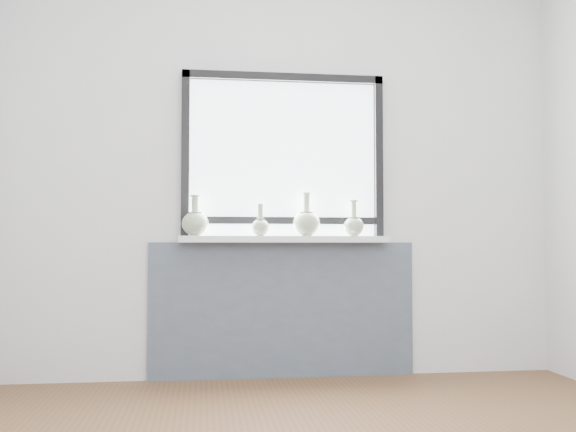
{
  "coord_description": "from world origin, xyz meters",
  "views": [
    {
      "loc": [
        -0.51,
        -2.3,
        0.85
      ],
      "look_at": [
        0.0,
        1.55,
        1.02
      ],
      "focal_mm": 40.0,
      "sensor_mm": 36.0,
      "label": 1
    }
  ],
  "objects": [
    {
      "name": "windowsill",
      "position": [
        0.0,
        1.71,
        0.88
      ],
      "size": [
        1.32,
        0.18,
        0.04
      ],
      "primitive_type": "cube",
      "color": "white",
      "rests_on": "apron_panel"
    },
    {
      "name": "vase_a",
      "position": [
        -0.56,
        1.69,
        0.98
      ],
      "size": [
        0.16,
        0.16,
        0.25
      ],
      "rotation": [
        0.0,
        0.0,
        -0.05
      ],
      "color": "#ACBD9B",
      "rests_on": "windowsill"
    },
    {
      "name": "vase_c",
      "position": [
        0.14,
        1.71,
        0.99
      ],
      "size": [
        0.17,
        0.17,
        0.28
      ],
      "rotation": [
        0.0,
        0.0,
        -0.1
      ],
      "color": "#ACBD9B",
      "rests_on": "windowsill"
    },
    {
      "name": "window",
      "position": [
        0.0,
        1.77,
        1.44
      ],
      "size": [
        1.3,
        0.06,
        1.05
      ],
      "color": "black",
      "rests_on": "windowsill"
    },
    {
      "name": "back_wall",
      "position": [
        0.0,
        1.81,
        1.3
      ],
      "size": [
        3.6,
        0.02,
        2.6
      ],
      "primitive_type": "cube",
      "color": "silver",
      "rests_on": "ground"
    },
    {
      "name": "vase_b",
      "position": [
        -0.16,
        1.69,
        0.96
      ],
      "size": [
        0.11,
        0.11,
        0.2
      ],
      "rotation": [
        0.0,
        0.0,
        0.32
      ],
      "color": "#ACBD9B",
      "rests_on": "windowsill"
    },
    {
      "name": "apron_panel",
      "position": [
        0.0,
        1.78,
        0.43
      ],
      "size": [
        1.7,
        0.03,
        0.86
      ],
      "primitive_type": "cube",
      "color": "#50586A",
      "rests_on": "ground"
    },
    {
      "name": "vase_d",
      "position": [
        0.44,
        1.7,
        0.97
      ],
      "size": [
        0.13,
        0.13,
        0.23
      ],
      "rotation": [
        0.0,
        0.0,
        -0.36
      ],
      "color": "#ACBD9B",
      "rests_on": "windowsill"
    }
  ]
}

